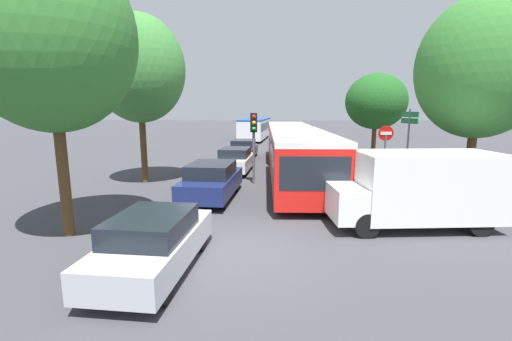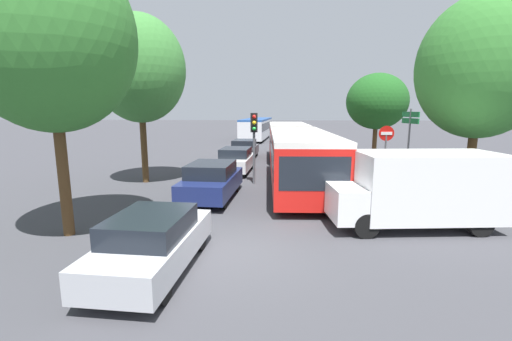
% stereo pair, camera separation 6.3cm
% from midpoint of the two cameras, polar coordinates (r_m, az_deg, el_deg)
% --- Properties ---
extents(ground_plane, '(200.00, 200.00, 0.00)m').
position_cam_midpoint_polar(ground_plane, '(8.97, -3.43, -13.41)').
color(ground_plane, '#3D3D42').
extents(articulated_bus, '(3.25, 17.28, 2.55)m').
position_cam_midpoint_polar(articulated_bus, '(19.38, 6.40, 3.91)').
color(articulated_bus, red).
rests_on(articulated_bus, ground).
extents(city_bus_rear, '(3.28, 11.50, 2.44)m').
position_cam_midpoint_polar(city_bus_rear, '(40.72, 0.18, 7.20)').
color(city_bus_rear, silver).
rests_on(city_bus_rear, ground).
extents(queued_car_silver, '(1.84, 3.96, 1.35)m').
position_cam_midpoint_polar(queued_car_silver, '(8.07, -16.61, -11.37)').
color(queued_car_silver, '#B7BABF').
rests_on(queued_car_silver, ground).
extents(queued_car_navy, '(2.02, 4.34, 1.48)m').
position_cam_midpoint_polar(queued_car_navy, '(13.88, -7.24, -1.67)').
color(queued_car_navy, navy).
rests_on(queued_car_navy, ground).
extents(queued_car_white, '(1.91, 4.12, 1.40)m').
position_cam_midpoint_polar(queued_car_white, '(19.59, -3.26, 1.78)').
color(queued_car_white, white).
rests_on(queued_car_white, ground).
extents(queued_car_graphite, '(1.87, 4.02, 1.37)m').
position_cam_midpoint_polar(queued_car_graphite, '(25.06, -1.88, 3.61)').
color(queued_car_graphite, '#47474C').
rests_on(queued_car_graphite, ground).
extents(white_van, '(5.18, 2.48, 2.31)m').
position_cam_midpoint_polar(white_van, '(11.49, 25.60, -2.59)').
color(white_van, white).
rests_on(white_van, ground).
extents(traffic_light, '(0.35, 0.38, 3.40)m').
position_cam_midpoint_polar(traffic_light, '(16.29, -0.22, 6.40)').
color(traffic_light, '#56595E').
rests_on(traffic_light, ground).
extents(no_entry_sign, '(0.70, 0.08, 2.82)m').
position_cam_midpoint_polar(no_entry_sign, '(17.10, 20.89, 3.82)').
color(no_entry_sign, '#56595E').
rests_on(no_entry_sign, ground).
extents(direction_sign_post, '(0.41, 1.37, 3.60)m').
position_cam_midpoint_polar(direction_sign_post, '(20.06, 24.32, 6.38)').
color(direction_sign_post, '#56595E').
rests_on(direction_sign_post, ground).
extents(tree_left_near, '(4.43, 4.43, 8.01)m').
position_cam_midpoint_polar(tree_left_near, '(10.99, -31.23, 17.97)').
color(tree_left_near, '#51381E').
rests_on(tree_left_near, ground).
extents(tree_left_mid, '(4.30, 4.30, 7.94)m').
position_cam_midpoint_polar(tree_left_mid, '(17.63, -18.74, 15.69)').
color(tree_left_mid, '#51381E').
rests_on(tree_left_mid, ground).
extents(tree_right_near, '(4.43, 4.43, 7.61)m').
position_cam_midpoint_polar(tree_right_near, '(15.25, 33.48, 14.07)').
color(tree_right_near, '#51381E').
rests_on(tree_right_near, ground).
extents(tree_right_mid, '(4.38, 4.38, 6.13)m').
position_cam_midpoint_polar(tree_right_mid, '(26.94, 19.53, 10.57)').
color(tree_right_mid, '#51381E').
rests_on(tree_right_mid, ground).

